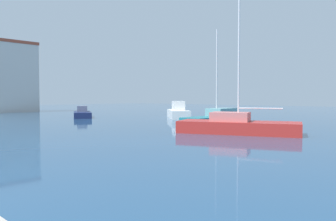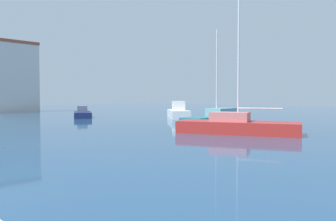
{
  "view_description": "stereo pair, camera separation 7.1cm",
  "coord_description": "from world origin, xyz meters",
  "px_view_note": "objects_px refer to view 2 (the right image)",
  "views": [
    {
      "loc": [
        0.58,
        -7.95,
        2.44
      ],
      "look_at": [
        24.76,
        15.48,
        1.13
      ],
      "focal_mm": 35.72,
      "sensor_mm": 36.0,
      "label": 1
    },
    {
      "loc": [
        0.63,
        -8.0,
        2.44
      ],
      "look_at": [
        24.76,
        15.48,
        1.13
      ],
      "focal_mm": 35.72,
      "sensor_mm": 36.0,
      "label": 2
    }
  ],
  "objects_px": {
    "motorboat_navy_behind_lamppost": "(82,113)",
    "sailboat_red_distant_north": "(237,126)",
    "motorboat_white_distant_east": "(178,112)",
    "sailboat_teal_mid_harbor": "(218,117)"
  },
  "relations": [
    {
      "from": "motorboat_navy_behind_lamppost",
      "to": "sailboat_red_distant_north",
      "type": "bearing_deg",
      "value": -96.39
    },
    {
      "from": "motorboat_white_distant_east",
      "to": "motorboat_navy_behind_lamppost",
      "type": "relative_size",
      "value": 1.02
    },
    {
      "from": "motorboat_white_distant_east",
      "to": "motorboat_navy_behind_lamppost",
      "type": "height_order",
      "value": "motorboat_white_distant_east"
    },
    {
      "from": "motorboat_white_distant_east",
      "to": "motorboat_navy_behind_lamppost",
      "type": "xyz_separation_m",
      "value": [
        -7.13,
        9.52,
        -0.22
      ]
    },
    {
      "from": "motorboat_white_distant_east",
      "to": "sailboat_teal_mid_harbor",
      "type": "bearing_deg",
      "value": -111.67
    },
    {
      "from": "sailboat_red_distant_north",
      "to": "sailboat_teal_mid_harbor",
      "type": "distance_m",
      "value": 9.14
    },
    {
      "from": "motorboat_white_distant_east",
      "to": "motorboat_navy_behind_lamppost",
      "type": "distance_m",
      "value": 11.9
    },
    {
      "from": "motorboat_white_distant_east",
      "to": "motorboat_navy_behind_lamppost",
      "type": "bearing_deg",
      "value": 126.83
    },
    {
      "from": "sailboat_red_distant_north",
      "to": "motorboat_navy_behind_lamppost",
      "type": "distance_m",
      "value": 24.03
    },
    {
      "from": "motorboat_navy_behind_lamppost",
      "to": "motorboat_white_distant_east",
      "type": "bearing_deg",
      "value": -53.17
    }
  ]
}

